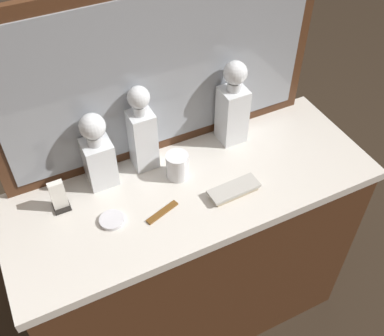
{
  "coord_description": "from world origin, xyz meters",
  "views": [
    {
      "loc": [
        -0.44,
        -0.9,
        1.94
      ],
      "look_at": [
        0.0,
        0.0,
        0.92
      ],
      "focal_mm": 43.09,
      "sensor_mm": 36.0,
      "label": 1
    }
  ],
  "objects": [
    {
      "name": "dresser_mirror",
      "position": [
        0.0,
        0.21,
        1.14
      ],
      "size": [
        1.08,
        0.03,
        0.6
      ],
      "color": "#472816",
      "rests_on": "dresser"
    },
    {
      "name": "tortoiseshell_comb",
      "position": [
        -0.13,
        -0.06,
        0.85
      ],
      "size": [
        0.12,
        0.06,
        0.01
      ],
      "color": "brown",
      "rests_on": "dresser"
    },
    {
      "name": "porcelain_dish",
      "position": [
        -0.28,
        -0.02,
        0.85
      ],
      "size": [
        0.08,
        0.08,
        0.01
      ],
      "color": "silver",
      "rests_on": "dresser"
    },
    {
      "name": "crystal_decanter_center",
      "position": [
        -0.25,
        0.15,
        0.95
      ],
      "size": [
        0.09,
        0.09,
        0.27
      ],
      "color": "white",
      "rests_on": "dresser"
    },
    {
      "name": "crystal_decanter_left",
      "position": [
        0.23,
        0.15,
        0.97
      ],
      "size": [
        0.09,
        0.09,
        0.31
      ],
      "color": "white",
      "rests_on": "dresser"
    },
    {
      "name": "crystal_decanter_far_left",
      "position": [
        -0.1,
        0.16,
        0.97
      ],
      "size": [
        0.08,
        0.08,
        0.31
      ],
      "color": "white",
      "rests_on": "dresser"
    },
    {
      "name": "silver_brush_center",
      "position": [
        0.1,
        -0.09,
        0.86
      ],
      "size": [
        0.17,
        0.07,
        0.02
      ],
      "color": "#B7A88C",
      "rests_on": "dresser"
    },
    {
      "name": "ground_plane",
      "position": [
        0.0,
        0.0,
        0.0
      ],
      "size": [
        6.0,
        6.0,
        0.0
      ],
      "primitive_type": "plane",
      "color": "#2D2319"
    },
    {
      "name": "crystal_tumbler_front",
      "position": [
        -0.02,
        0.06,
        0.88
      ],
      "size": [
        0.07,
        0.07,
        0.09
      ],
      "color": "white",
      "rests_on": "dresser"
    },
    {
      "name": "dresser",
      "position": [
        0.0,
        0.0,
        0.42
      ],
      "size": [
        1.22,
        0.47,
        0.84
      ],
      "color": "#472816",
      "rests_on": "ground_plane"
    },
    {
      "name": "napkin_holder",
      "position": [
        -0.4,
        0.1,
        0.89
      ],
      "size": [
        0.05,
        0.05,
        0.11
      ],
      "color": "black",
      "rests_on": "dresser"
    }
  ]
}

